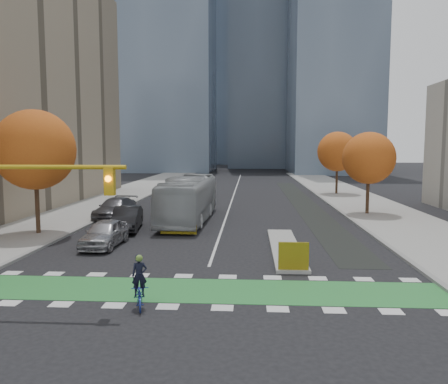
# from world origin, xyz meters

# --- Properties ---
(ground) EXTENTS (300.00, 300.00, 0.00)m
(ground) POSITION_xyz_m (0.00, 0.00, 0.00)
(ground) COLOR black
(ground) RESTS_ON ground
(sidewalk_west) EXTENTS (7.00, 120.00, 0.15)m
(sidewalk_west) POSITION_xyz_m (-13.50, 20.00, 0.07)
(sidewalk_west) COLOR gray
(sidewalk_west) RESTS_ON ground
(sidewalk_east) EXTENTS (7.00, 120.00, 0.15)m
(sidewalk_east) POSITION_xyz_m (13.50, 20.00, 0.07)
(sidewalk_east) COLOR gray
(sidewalk_east) RESTS_ON ground
(curb_west) EXTENTS (0.30, 120.00, 0.16)m
(curb_west) POSITION_xyz_m (-10.00, 20.00, 0.07)
(curb_west) COLOR gray
(curb_west) RESTS_ON ground
(curb_east) EXTENTS (0.30, 120.00, 0.16)m
(curb_east) POSITION_xyz_m (10.00, 20.00, 0.07)
(curb_east) COLOR gray
(curb_east) RESTS_ON ground
(bike_crossing) EXTENTS (20.00, 3.00, 0.01)m
(bike_crossing) POSITION_xyz_m (0.00, 1.50, 0.01)
(bike_crossing) COLOR #297E36
(bike_crossing) RESTS_ON ground
(centre_line) EXTENTS (0.15, 70.00, 0.01)m
(centre_line) POSITION_xyz_m (0.00, 40.00, 0.01)
(centre_line) COLOR silver
(centre_line) RESTS_ON ground
(bike_lane_paint) EXTENTS (2.50, 50.00, 0.01)m
(bike_lane_paint) POSITION_xyz_m (7.50, 30.00, 0.01)
(bike_lane_paint) COLOR black
(bike_lane_paint) RESTS_ON ground
(median_island) EXTENTS (1.60, 10.00, 0.16)m
(median_island) POSITION_xyz_m (4.00, 9.00, 0.08)
(median_island) COLOR gray
(median_island) RESTS_ON ground
(hazard_board) EXTENTS (1.40, 0.12, 1.30)m
(hazard_board) POSITION_xyz_m (4.00, 4.20, 0.80)
(hazard_board) COLOR yellow
(hazard_board) RESTS_ON median_island
(tower_nw) EXTENTS (22.00, 22.00, 70.00)m
(tower_nw) POSITION_xyz_m (-18.00, 90.00, 35.00)
(tower_nw) COLOR #47566B
(tower_nw) RESTS_ON ground
(tower_nc) EXTENTS (20.00, 20.00, 90.00)m
(tower_nc) POSITION_xyz_m (6.00, 110.00, 45.00)
(tower_nc) COLOR #47566B
(tower_nc) RESTS_ON ground
(tower_ne) EXTENTS (18.00, 24.00, 60.00)m
(tower_ne) POSITION_xyz_m (20.00, 85.00, 30.00)
(tower_ne) COLOR #47566B
(tower_ne) RESTS_ON ground
(tower_far) EXTENTS (26.00, 26.00, 80.00)m
(tower_far) POSITION_xyz_m (-4.00, 140.00, 40.00)
(tower_far) COLOR #47566B
(tower_far) RESTS_ON ground
(tree_west) EXTENTS (5.20, 5.20, 8.22)m
(tree_west) POSITION_xyz_m (-12.00, 12.00, 5.62)
(tree_west) COLOR #332114
(tree_west) RESTS_ON ground
(tree_east_near) EXTENTS (4.40, 4.40, 7.08)m
(tree_east_near) POSITION_xyz_m (12.00, 22.00, 4.86)
(tree_east_near) COLOR #332114
(tree_east_near) RESTS_ON ground
(tree_east_far) EXTENTS (4.80, 4.80, 7.65)m
(tree_east_far) POSITION_xyz_m (12.50, 38.00, 5.24)
(tree_east_far) COLOR #332114
(tree_east_far) RESTS_ON ground
(cyclist) EXTENTS (1.04, 1.79, 1.95)m
(cyclist) POSITION_xyz_m (-2.00, -0.50, 0.65)
(cyclist) COLOR navy
(cyclist) RESTS_ON ground
(bus) EXTENTS (3.27, 12.68, 3.51)m
(bus) POSITION_xyz_m (-2.82, 18.20, 1.76)
(bus) COLOR #A2A7A9
(bus) RESTS_ON ground
(parked_car_a) EXTENTS (1.96, 4.65, 1.57)m
(parked_car_a) POSITION_xyz_m (-6.50, 9.00, 0.79)
(parked_car_a) COLOR #A9A9AF
(parked_car_a) RESTS_ON ground
(parked_car_b) EXTENTS (2.39, 5.16, 1.64)m
(parked_car_b) POSITION_xyz_m (-6.61, 14.00, 0.82)
(parked_car_b) COLOR black
(parked_car_b) RESTS_ON ground
(parked_car_c) EXTENTS (2.68, 5.78, 1.64)m
(parked_car_c) POSITION_xyz_m (-9.00, 19.00, 0.82)
(parked_car_c) COLOR #504F54
(parked_car_c) RESTS_ON ground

